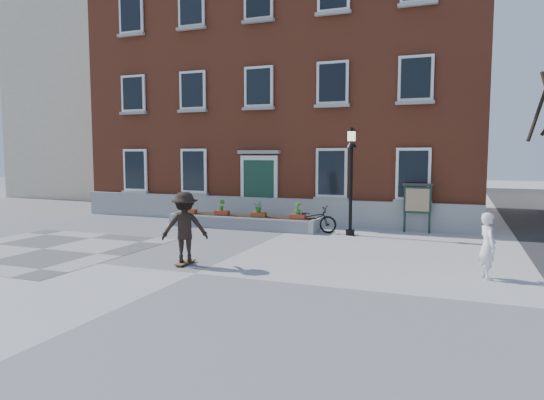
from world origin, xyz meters
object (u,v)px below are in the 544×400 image
at_px(bicycle, 312,219).
at_px(notice_board, 417,200).
at_px(skateboarder, 185,227).
at_px(bystander, 487,246).
at_px(lamp_post, 351,166).

distance_m(bicycle, notice_board, 4.03).
relative_size(bicycle, skateboarder, 0.98).
relative_size(notice_board, skateboarder, 0.95).
bearing_deg(bicycle, notice_board, -70.23).
distance_m(notice_board, skateboarder, 9.42).
distance_m(bystander, skateboarder, 7.59).
bearing_deg(lamp_post, bicycle, 174.97).
height_order(bicycle, notice_board, notice_board).
bearing_deg(lamp_post, bystander, -49.05).
xyz_separation_m(lamp_post, skateboarder, (-3.13, -6.30, -1.52)).
bearing_deg(bystander, notice_board, -2.76).
height_order(bystander, notice_board, notice_board).
height_order(bystander, lamp_post, lamp_post).
bearing_deg(bystander, bicycle, 27.80).
relative_size(lamp_post, notice_board, 2.10).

